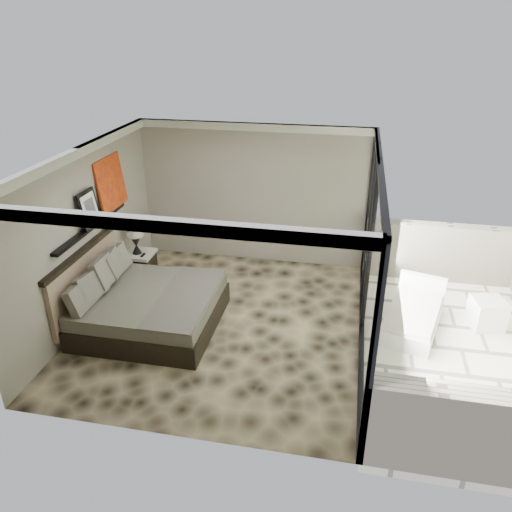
% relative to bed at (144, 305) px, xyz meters
% --- Properties ---
extents(floor, '(5.00, 5.00, 0.00)m').
position_rel_bed_xyz_m(floor, '(1.23, 0.27, -0.35)').
color(floor, black).
rests_on(floor, ground).
extents(ceiling, '(4.50, 5.00, 0.02)m').
position_rel_bed_xyz_m(ceiling, '(1.23, 0.27, 2.44)').
color(ceiling, silver).
rests_on(ceiling, back_wall).
extents(back_wall, '(4.50, 0.02, 2.80)m').
position_rel_bed_xyz_m(back_wall, '(1.23, 2.76, 1.05)').
color(back_wall, gray).
rests_on(back_wall, floor).
extents(left_wall, '(0.02, 5.00, 2.80)m').
position_rel_bed_xyz_m(left_wall, '(-1.01, 0.27, 1.05)').
color(left_wall, gray).
rests_on(left_wall, floor).
extents(glass_wall, '(0.08, 5.00, 2.80)m').
position_rel_bed_xyz_m(glass_wall, '(3.48, 0.27, 1.05)').
color(glass_wall, white).
rests_on(glass_wall, floor).
extents(terrace_slab, '(3.00, 5.00, 0.12)m').
position_rel_bed_xyz_m(terrace_slab, '(4.98, 0.27, -0.41)').
color(terrace_slab, beige).
rests_on(terrace_slab, ground).
extents(picture_ledge, '(0.12, 2.20, 0.05)m').
position_rel_bed_xyz_m(picture_ledge, '(-0.95, 0.37, 1.15)').
color(picture_ledge, black).
rests_on(picture_ledge, left_wall).
extents(bed, '(2.17, 2.10, 1.20)m').
position_rel_bed_xyz_m(bed, '(0.00, 0.00, 0.00)').
color(bed, black).
rests_on(bed, floor).
extents(nightstand, '(0.58, 0.58, 0.54)m').
position_rel_bed_xyz_m(nightstand, '(-0.73, 1.53, -0.08)').
color(nightstand, black).
rests_on(nightstand, floor).
extents(table_lamp, '(0.31, 0.31, 0.57)m').
position_rel_bed_xyz_m(table_lamp, '(-0.76, 1.50, 0.53)').
color(table_lamp, black).
rests_on(table_lamp, nightstand).
extents(abstract_canvas, '(0.13, 0.90, 0.90)m').
position_rel_bed_xyz_m(abstract_canvas, '(-0.96, 1.22, 1.62)').
color(abstract_canvas, '#A3490E').
rests_on(abstract_canvas, picture_ledge).
extents(framed_print, '(0.11, 0.50, 0.60)m').
position_rel_bed_xyz_m(framed_print, '(-0.91, 0.31, 1.47)').
color(framed_print, black).
rests_on(framed_print, picture_ledge).
extents(ottoman, '(0.57, 0.57, 0.49)m').
position_rel_bed_xyz_m(ottoman, '(5.45, 1.03, -0.11)').
color(ottoman, silver).
rests_on(ottoman, terrace_slab).
extents(lounger, '(1.15, 1.70, 0.61)m').
position_rel_bed_xyz_m(lounger, '(4.29, 0.82, -0.16)').
color(lounger, silver).
rests_on(lounger, terrace_slab).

